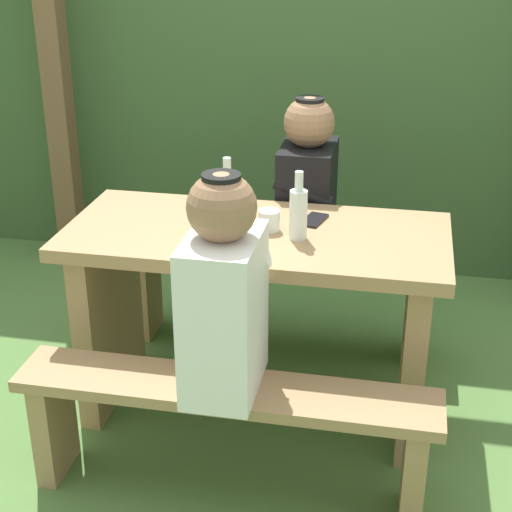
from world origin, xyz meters
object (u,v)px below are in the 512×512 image
Objects in this scene: person_white_shirt at (222,293)px; bottle_left at (227,197)px; drinking_glass at (269,220)px; bottle_right at (298,212)px; cell_phone at (314,220)px; bench_far at (278,283)px; picnic_table at (256,292)px; person_black_coat at (307,189)px; bench_near at (226,417)px.

bottle_left is (-0.11, 0.57, 0.11)m from person_white_shirt.
bottle_right is (0.11, -0.06, 0.06)m from drinking_glass.
drinking_glass is 0.57× the size of cell_phone.
bottle_left is at bearing -104.80° from bench_far.
bottle_right is at bearing -26.20° from drinking_glass.
picnic_table is 5.63× the size of bottle_right.
picnic_table is 0.58m from person_black_coat.
drinking_glass is (0.05, 0.01, 0.29)m from picnic_table.
bottle_left is 0.34m from cell_phone.
drinking_glass is at bearing 153.80° from bottle_right.
bench_near is 0.45m from person_white_shirt.
drinking_glass is 0.19m from cell_phone.
picnic_table is at bearing -132.24° from cell_phone.
drinking_glass is at bearing -16.48° from bottle_left.
bottle_right is (0.28, -0.11, -0.00)m from bottle_left.
person_white_shirt is (-0.00, 0.00, 0.45)m from bench_near.
person_white_shirt reaches higher than bottle_right.
picnic_table is 0.55m from bench_far.
bottle_right is (0.04, -0.55, 0.10)m from person_black_coat.
person_white_shirt is 0.59m from bottle_left.
bench_far is at bearing 90.00° from picnic_table.
cell_phone is (0.31, 0.07, -0.10)m from bottle_left.
person_white_shirt is 2.89× the size of bottle_right.
bench_near is 17.64× the size of drinking_glass.
bench_far is 1.95× the size of person_black_coat.
bench_near is 1.00× the size of bench_far.
person_black_coat is at bearing 115.35° from cell_phone.
picnic_table is 0.55m from bench_near.
bench_far is 0.81m from bottle_right.
picnic_table is 0.29m from drinking_glass.
cell_phone is (0.20, 0.64, 0.47)m from bench_near.
cell_phone is (0.20, -0.38, 0.47)m from bench_far.
person_black_coat is at bearing 94.33° from bottle_right.
drinking_glass is 0.14m from bottle_right.
cell_phone reaches higher than picnic_table.
person_black_coat is 0.51m from drinking_glass.
bench_far is 5.63× the size of bottle_right.
bench_far is 0.73m from bottle_left.
drinking_glass is at bearing -84.73° from bench_far.
bench_near is (0.00, -0.51, -0.21)m from picnic_table.
cell_phone reaches higher than bench_near.
bench_near is at bearing -95.05° from drinking_glass.
picnic_table is at bearing -90.00° from bench_far.
bench_far is 0.71m from drinking_glass.
bottle_left reaches higher than picnic_table.
person_black_coat reaches higher than drinking_glass.
person_white_shirt is at bearing -93.44° from cell_phone.
bottle_left is at bearing 163.52° from drinking_glass.
bottle_right is at bearing -20.61° from bottle_left.
bench_far is 1.95× the size of person_white_shirt.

